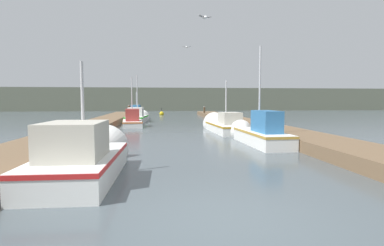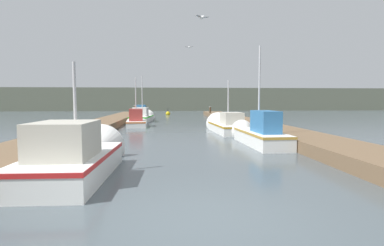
{
  "view_description": "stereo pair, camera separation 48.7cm",
  "coord_description": "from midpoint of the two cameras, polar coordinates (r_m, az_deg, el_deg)",
  "views": [
    {
      "loc": [
        -1.09,
        -4.77,
        1.97
      ],
      "look_at": [
        0.57,
        9.91,
        0.85
      ],
      "focal_mm": 28.0,
      "sensor_mm": 36.0,
      "label": 1
    },
    {
      "loc": [
        -0.61,
        -4.81,
        1.97
      ],
      "look_at": [
        0.57,
        9.91,
        0.85
      ],
      "focal_mm": 28.0,
      "sensor_mm": 36.0,
      "label": 2
    }
  ],
  "objects": [
    {
      "name": "dock_left",
      "position": [
        21.35,
        -16.88,
        -0.52
      ],
      "size": [
        2.36,
        40.0,
        0.46
      ],
      "color": "brown",
      "rests_on": "ground_plane"
    },
    {
      "name": "fishing_boat_4",
      "position": [
        28.59,
        -8.82,
        1.15
      ],
      "size": [
        2.01,
        5.74,
        4.7
      ],
      "rotation": [
        0.0,
        0.0,
        -0.08
      ],
      "color": "silver",
      "rests_on": "ground_plane"
    },
    {
      "name": "fishing_boat_1",
      "position": [
        14.0,
        13.37,
        -1.88
      ],
      "size": [
        1.48,
        5.15,
        4.7
      ],
      "rotation": [
        0.0,
        0.0,
        0.03
      ],
      "color": "silver",
      "rests_on": "ground_plane"
    },
    {
      "name": "seagull_1",
      "position": [
        20.15,
        0.18,
        14.25
      ],
      "size": [
        0.56,
        0.29,
        0.12
      ],
      "rotation": [
        0.0,
        0.0,
        3.03
      ],
      "color": "white"
    },
    {
      "name": "mooring_piling_0",
      "position": [
        35.2,
        -10.34,
        2.23
      ],
      "size": [
        0.36,
        0.36,
        1.42
      ],
      "color": "#473523",
      "rests_on": "ground_plane"
    },
    {
      "name": "mooring_piling_1",
      "position": [
        22.37,
        8.41,
        0.6
      ],
      "size": [
        0.36,
        0.36,
        1.04
      ],
      "color": "#473523",
      "rests_on": "ground_plane"
    },
    {
      "name": "fishing_boat_0",
      "position": [
        8.65,
        -19.06,
        -5.85
      ],
      "size": [
        1.86,
        5.06,
        3.47
      ],
      "rotation": [
        0.0,
        0.0,
        -0.02
      ],
      "color": "silver",
      "rests_on": "ground_plane"
    },
    {
      "name": "dock_right",
      "position": [
        21.78,
        12.16,
        -0.34
      ],
      "size": [
        2.36,
        40.0,
        0.46
      ],
      "color": "brown",
      "rests_on": "ground_plane"
    },
    {
      "name": "seagull_lead",
      "position": [
        12.07,
        3.16,
        19.46
      ],
      "size": [
        0.55,
        0.34,
        0.12
      ],
      "rotation": [
        0.0,
        0.0,
        3.58
      ],
      "color": "white"
    },
    {
      "name": "channel_buoy",
      "position": [
        40.59,
        -4.26,
        1.79
      ],
      "size": [
        0.61,
        0.61,
        1.11
      ],
      "color": "gold",
      "rests_on": "ground_plane"
    },
    {
      "name": "fishing_boat_2",
      "position": [
        19.35,
        7.2,
        -0.43
      ],
      "size": [
        2.02,
        5.74,
        3.78
      ],
      "rotation": [
        0.0,
        0.0,
        0.05
      ],
      "color": "silver",
      "rests_on": "ground_plane"
    },
    {
      "name": "fishing_boat_5",
      "position": [
        33.18,
        -8.98,
        1.65
      ],
      "size": [
        1.51,
        5.12,
        3.26
      ],
      "rotation": [
        0.0,
        0.0,
        -0.04
      ],
      "color": "silver",
      "rests_on": "ground_plane"
    },
    {
      "name": "fishing_boat_3",
      "position": [
        23.58,
        -10.02,
        0.49
      ],
      "size": [
        1.79,
        4.81,
        4.15
      ],
      "rotation": [
        0.0,
        0.0,
        0.1
      ],
      "color": "silver",
      "rests_on": "ground_plane"
    },
    {
      "name": "ground_plane",
      "position": [
        5.25,
        5.37,
        -17.75
      ],
      "size": [
        200.0,
        200.0,
        0.0
      ],
      "color": "#424C51"
    },
    {
      "name": "mooring_piling_2",
      "position": [
        35.82,
        3.86,
        2.17
      ],
      "size": [
        0.26,
        0.26,
        1.22
      ],
      "color": "#473523",
      "rests_on": "ground_plane"
    },
    {
      "name": "distant_shore_ridge",
      "position": [
        63.45,
        -3.81,
        4.5
      ],
      "size": [
        120.0,
        16.0,
        4.29
      ],
      "color": "#565B4C",
      "rests_on": "ground_plane"
    }
  ]
}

